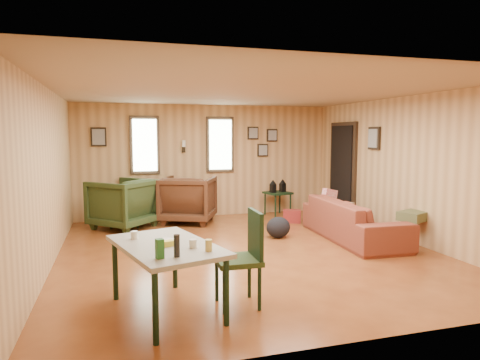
{
  "coord_description": "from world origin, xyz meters",
  "views": [
    {
      "loc": [
        -1.89,
        -6.07,
        1.77
      ],
      "look_at": [
        0.0,
        0.4,
        1.05
      ],
      "focal_mm": 32.0,
      "sensor_mm": 36.0,
      "label": 1
    }
  ],
  "objects_px": {
    "recliner_brown": "(188,197)",
    "dining_table": "(166,250)",
    "side_table": "(278,191)",
    "sofa": "(353,213)",
    "recliner_green": "(123,201)",
    "end_table": "(126,204)"
  },
  "relations": [
    {
      "from": "recliner_brown",
      "to": "dining_table",
      "type": "bearing_deg",
      "value": 101.55
    },
    {
      "from": "side_table",
      "to": "sofa",
      "type": "bearing_deg",
      "value": -79.42
    },
    {
      "from": "recliner_green",
      "to": "end_table",
      "type": "height_order",
      "value": "recliner_green"
    },
    {
      "from": "end_table",
      "to": "recliner_brown",
      "type": "bearing_deg",
      "value": -0.63
    },
    {
      "from": "side_table",
      "to": "dining_table",
      "type": "relative_size",
      "value": 0.52
    },
    {
      "from": "side_table",
      "to": "recliner_brown",
      "type": "bearing_deg",
      "value": -174.32
    },
    {
      "from": "side_table",
      "to": "dining_table",
      "type": "bearing_deg",
      "value": -123.1
    },
    {
      "from": "sofa",
      "to": "recliner_brown",
      "type": "height_order",
      "value": "recliner_brown"
    },
    {
      "from": "end_table",
      "to": "dining_table",
      "type": "relative_size",
      "value": 0.49
    },
    {
      "from": "recliner_green",
      "to": "end_table",
      "type": "xyz_separation_m",
      "value": [
        0.06,
        0.18,
        -0.1
      ]
    },
    {
      "from": "sofa",
      "to": "recliner_brown",
      "type": "distance_m",
      "value": 3.27
    },
    {
      "from": "recliner_brown",
      "to": "dining_table",
      "type": "height_order",
      "value": "recliner_brown"
    },
    {
      "from": "sofa",
      "to": "dining_table",
      "type": "relative_size",
      "value": 1.5
    },
    {
      "from": "recliner_green",
      "to": "dining_table",
      "type": "height_order",
      "value": "recliner_green"
    },
    {
      "from": "end_table",
      "to": "side_table",
      "type": "relative_size",
      "value": 0.95
    },
    {
      "from": "end_table",
      "to": "dining_table",
      "type": "height_order",
      "value": "dining_table"
    },
    {
      "from": "end_table",
      "to": "dining_table",
      "type": "xyz_separation_m",
      "value": [
        0.28,
        -4.31,
        0.21
      ]
    },
    {
      "from": "recliner_brown",
      "to": "recliner_green",
      "type": "xyz_separation_m",
      "value": [
        -1.27,
        -0.17,
        0.0
      ]
    },
    {
      "from": "dining_table",
      "to": "sofa",
      "type": "bearing_deg",
      "value": 16.46
    },
    {
      "from": "recliner_brown",
      "to": "end_table",
      "type": "bearing_deg",
      "value": 23.11
    },
    {
      "from": "sofa",
      "to": "side_table",
      "type": "bearing_deg",
      "value": 13.39
    },
    {
      "from": "recliner_green",
      "to": "recliner_brown",
      "type": "bearing_deg",
      "value": 141.06
    }
  ]
}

